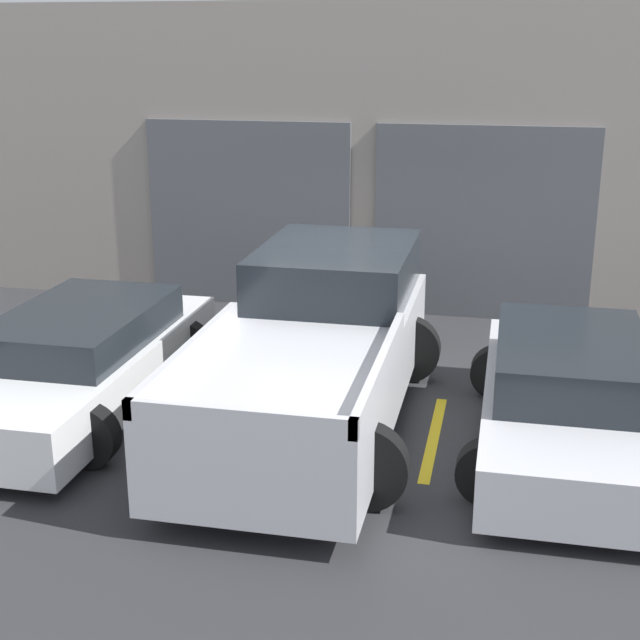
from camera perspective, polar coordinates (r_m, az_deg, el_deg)
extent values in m
plane|color=#2D2D30|center=(11.52, 1.17, -3.59)|extent=(28.00, 28.00, 0.00)
cube|color=#9E9389|center=(14.12, 3.84, 10.17)|extent=(17.01, 0.60, 4.71)
cube|color=#595B60|center=(14.37, -4.59, 6.73)|extent=(3.29, 0.08, 2.95)
cube|color=#595B60|center=(13.78, 10.38, 6.04)|extent=(3.29, 0.08, 2.95)
cube|color=silver|center=(9.80, -0.62, -3.17)|extent=(1.97, 5.34, 0.91)
cube|color=#1E2328|center=(10.95, 1.07, 3.22)|extent=(1.81, 2.40, 0.61)
cube|color=silver|center=(8.79, -8.40, -2.06)|extent=(0.08, 2.94, 0.18)
cube|color=silver|center=(8.34, 3.90, -3.00)|extent=(0.08, 2.94, 0.18)
cube|color=silver|center=(7.24, -5.26, -6.31)|extent=(1.97, 0.08, 0.18)
cylinder|color=black|center=(11.61, -3.03, -1.26)|extent=(0.84, 0.22, 0.84)
cylinder|color=black|center=(11.29, 5.59, -1.86)|extent=(0.84, 0.22, 0.84)
cylinder|color=black|center=(8.69, -8.77, -8.13)|extent=(0.84, 0.22, 0.84)
cylinder|color=black|center=(8.27, 2.82, -9.33)|extent=(0.84, 0.22, 0.84)
cube|color=white|center=(10.80, -15.05, -3.13)|extent=(1.75, 4.57, 0.61)
cube|color=#1E2328|center=(10.73, -14.99, -0.36)|extent=(1.54, 2.51, 0.42)
cylinder|color=black|center=(12.36, -15.24, -1.10)|extent=(0.67, 0.22, 0.67)
cylinder|color=black|center=(11.75, -8.59, -1.63)|extent=(0.67, 0.22, 0.67)
cylinder|color=black|center=(9.35, -14.69, -7.18)|extent=(0.67, 0.22, 0.67)
cube|color=silver|center=(9.71, 15.54, -5.65)|extent=(1.72, 4.31, 0.59)
cube|color=#1E2328|center=(9.62, 15.77, -2.47)|extent=(1.52, 2.37, 0.48)
cylinder|color=black|center=(10.97, 11.25, -3.29)|extent=(0.63, 0.22, 0.63)
cylinder|color=black|center=(11.07, 19.05, -3.76)|extent=(0.63, 0.22, 0.63)
cylinder|color=black|center=(8.52, 10.79, -9.56)|extent=(0.63, 0.22, 0.63)
cube|color=gold|center=(10.43, -8.05, -6.08)|extent=(0.12, 2.20, 0.01)
cube|color=gold|center=(9.88, 7.28, -7.44)|extent=(0.12, 2.20, 0.01)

